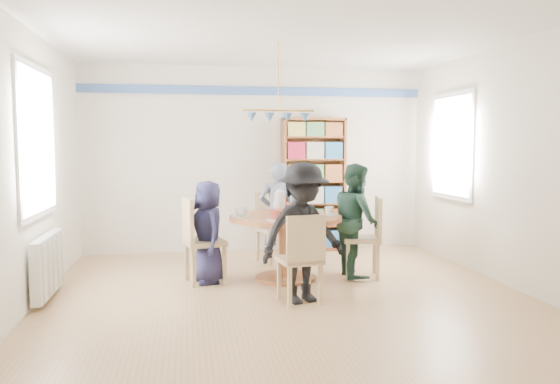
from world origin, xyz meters
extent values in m
plane|color=tan|center=(0.00, 0.00, 0.00)|extent=(5.00, 5.00, 0.00)
plane|color=white|center=(0.00, 0.00, 2.70)|extent=(5.00, 5.00, 0.00)
plane|color=silver|center=(0.00, 2.50, 1.35)|extent=(5.00, 0.00, 5.00)
plane|color=silver|center=(0.00, -2.50, 1.35)|extent=(5.00, 0.00, 5.00)
plane|color=silver|center=(-2.50, 0.00, 1.35)|extent=(0.00, 5.00, 5.00)
plane|color=silver|center=(2.50, 0.00, 1.35)|extent=(0.00, 5.00, 5.00)
cube|color=#345290|center=(0.00, 2.48, 2.35)|extent=(5.00, 0.02, 0.12)
cube|color=white|center=(-2.48, 0.30, 1.60)|extent=(0.03, 1.32, 1.52)
cube|color=white|center=(-2.46, 0.30, 1.60)|extent=(0.01, 1.20, 1.40)
cube|color=white|center=(2.48, 1.30, 1.55)|extent=(0.03, 1.12, 1.42)
cube|color=white|center=(2.46, 1.30, 1.55)|extent=(0.01, 1.00, 1.30)
cylinder|color=gold|center=(0.00, 0.50, 2.33)|extent=(0.01, 0.01, 0.75)
cylinder|color=gold|center=(0.00, 0.50, 1.95)|extent=(0.80, 0.02, 0.02)
cone|color=#3A68A2|center=(-0.30, 0.50, 1.87)|extent=(0.11, 0.11, 0.10)
cone|color=#3A68A2|center=(-0.10, 0.50, 1.87)|extent=(0.11, 0.11, 0.10)
cone|color=#3A68A2|center=(0.10, 0.50, 1.87)|extent=(0.11, 0.11, 0.10)
cone|color=#3A68A2|center=(0.30, 0.50, 1.87)|extent=(0.11, 0.11, 0.10)
cube|color=silver|center=(-2.42, 0.30, 0.35)|extent=(0.10, 1.00, 0.60)
cube|color=silver|center=(-2.36, -0.10, 0.35)|extent=(0.02, 0.06, 0.56)
cube|color=silver|center=(-2.36, 0.10, 0.35)|extent=(0.02, 0.06, 0.56)
cube|color=silver|center=(-2.36, 0.30, 0.35)|extent=(0.02, 0.06, 0.56)
cube|color=silver|center=(-2.36, 0.50, 0.35)|extent=(0.02, 0.06, 0.56)
cube|color=silver|center=(-2.36, 0.70, 0.35)|extent=(0.02, 0.06, 0.56)
cylinder|color=brown|center=(0.11, 0.66, 0.72)|extent=(1.30, 1.30, 0.05)
cylinder|color=brown|center=(0.11, 0.66, 0.35)|extent=(0.16, 0.16, 0.70)
cylinder|color=brown|center=(0.11, 0.66, 0.02)|extent=(0.70, 0.70, 0.04)
cube|color=tan|center=(-0.82, 0.68, 0.46)|extent=(0.51, 0.51, 0.05)
cube|color=tan|center=(-1.01, 0.64, 0.72)|extent=(0.13, 0.43, 0.51)
cube|color=tan|center=(-0.61, 0.55, 0.22)|extent=(0.05, 0.05, 0.44)
cube|color=tan|center=(-0.68, 0.89, 0.22)|extent=(0.05, 0.05, 0.44)
cube|color=tan|center=(-0.95, 0.47, 0.22)|extent=(0.05, 0.05, 0.44)
cube|color=tan|center=(-1.02, 0.81, 0.22)|extent=(0.05, 0.05, 0.44)
cube|color=tan|center=(1.03, 0.65, 0.45)|extent=(0.51, 0.51, 0.05)
cube|color=tan|center=(1.22, 0.61, 0.71)|extent=(0.14, 0.42, 0.50)
cube|color=tan|center=(0.90, 0.86, 0.22)|extent=(0.05, 0.05, 0.43)
cube|color=tan|center=(0.82, 0.52, 0.22)|extent=(0.05, 0.05, 0.43)
cube|color=tan|center=(1.24, 0.78, 0.22)|extent=(0.05, 0.05, 0.43)
cube|color=tan|center=(1.16, 0.44, 0.22)|extent=(0.05, 0.05, 0.43)
cube|color=tan|center=(0.13, 1.60, 0.44)|extent=(0.53, 0.53, 0.05)
cube|color=tan|center=(0.07, 1.78, 0.69)|extent=(0.40, 0.17, 0.49)
cube|color=tan|center=(0.03, 1.39, 0.21)|extent=(0.05, 0.05, 0.42)
cube|color=tan|center=(0.34, 1.50, 0.21)|extent=(0.05, 0.05, 0.42)
cube|color=tan|center=(-0.08, 1.71, 0.21)|extent=(0.05, 0.05, 0.42)
cube|color=tan|center=(0.23, 1.81, 0.21)|extent=(0.05, 0.05, 0.42)
cube|color=tan|center=(0.09, -0.25, 0.42)|extent=(0.45, 0.45, 0.05)
cube|color=tan|center=(0.11, -0.43, 0.66)|extent=(0.40, 0.09, 0.47)
cube|color=tan|center=(0.22, -0.07, 0.20)|extent=(0.04, 0.04, 0.41)
cube|color=tan|center=(-0.10, -0.12, 0.20)|extent=(0.04, 0.04, 0.41)
cube|color=tan|center=(0.27, -0.39, 0.20)|extent=(0.04, 0.04, 0.41)
cube|color=tan|center=(-0.05, -0.44, 0.20)|extent=(0.04, 0.04, 0.41)
imported|color=#191937|center=(-0.78, 0.68, 0.58)|extent=(0.53, 0.65, 1.16)
imported|color=#193328|center=(0.97, 0.70, 0.68)|extent=(0.51, 0.66, 1.35)
imported|color=gray|center=(0.16, 1.53, 0.67)|extent=(0.49, 0.33, 1.34)
imported|color=black|center=(0.11, -0.26, 0.70)|extent=(1.02, 0.78, 1.40)
cube|color=brown|center=(0.39, 2.34, 0.98)|extent=(0.04, 0.28, 1.96)
cube|color=brown|center=(1.28, 2.34, 0.98)|extent=(0.04, 0.28, 1.96)
cube|color=brown|center=(0.83, 2.34, 1.94)|extent=(0.93, 0.28, 0.04)
cube|color=brown|center=(0.83, 2.34, 0.03)|extent=(0.93, 0.28, 0.06)
cube|color=brown|center=(0.83, 2.47, 0.98)|extent=(0.93, 0.02, 1.96)
cube|color=brown|center=(0.83, 2.34, 0.37)|extent=(0.88, 0.26, 0.02)
cube|color=brown|center=(0.83, 2.34, 0.70)|extent=(0.88, 0.26, 0.02)
cube|color=brown|center=(0.83, 2.34, 1.03)|extent=(0.88, 0.26, 0.02)
cube|color=brown|center=(0.83, 2.34, 1.35)|extent=(0.88, 0.26, 0.02)
cube|color=brown|center=(0.83, 2.34, 1.68)|extent=(0.88, 0.26, 0.02)
cube|color=maroon|center=(0.56, 2.32, 0.18)|extent=(0.26, 0.21, 0.24)
cube|color=beige|center=(0.83, 2.32, 0.18)|extent=(0.26, 0.21, 0.24)
cube|color=#285E93|center=(1.11, 2.32, 0.18)|extent=(0.26, 0.21, 0.24)
cube|color=#CEBD52|center=(0.56, 2.32, 0.51)|extent=(0.26, 0.21, 0.24)
cube|color=#467F4C|center=(0.83, 2.32, 0.51)|extent=(0.26, 0.21, 0.24)
cube|color=brown|center=(1.11, 2.32, 0.51)|extent=(0.26, 0.21, 0.24)
cube|color=maroon|center=(0.56, 2.32, 0.83)|extent=(0.26, 0.21, 0.24)
cube|color=beige|center=(0.83, 2.32, 0.83)|extent=(0.26, 0.21, 0.24)
cube|color=#285E93|center=(1.11, 2.32, 0.83)|extent=(0.26, 0.21, 0.24)
cube|color=#CEBD52|center=(0.56, 2.32, 1.16)|extent=(0.26, 0.21, 0.24)
cube|color=#467F4C|center=(0.83, 2.32, 1.16)|extent=(0.26, 0.21, 0.24)
cube|color=brown|center=(1.11, 2.32, 1.16)|extent=(0.26, 0.21, 0.24)
cube|color=maroon|center=(0.56, 2.32, 1.48)|extent=(0.26, 0.21, 0.24)
cube|color=beige|center=(0.83, 2.32, 1.48)|extent=(0.26, 0.21, 0.24)
cube|color=#285E93|center=(1.11, 2.32, 1.48)|extent=(0.26, 0.21, 0.24)
cube|color=#CEBD52|center=(0.56, 2.32, 1.79)|extent=(0.26, 0.21, 0.20)
cube|color=#467F4C|center=(0.83, 2.32, 1.79)|extent=(0.26, 0.21, 0.20)
cube|color=brown|center=(1.11, 2.32, 1.79)|extent=(0.26, 0.21, 0.20)
cylinder|color=white|center=(0.06, 0.75, 0.88)|extent=(0.13, 0.13, 0.26)
sphere|color=white|center=(0.06, 0.75, 1.01)|extent=(0.10, 0.10, 0.10)
cylinder|color=silver|center=(0.24, 0.79, 0.90)|extent=(0.08, 0.08, 0.30)
cylinder|color=#3A68A2|center=(0.24, 0.79, 1.06)|extent=(0.03, 0.03, 0.03)
cylinder|color=white|center=(0.17, 0.96, 0.76)|extent=(0.32, 0.32, 0.01)
cylinder|color=maroon|center=(0.17, 0.96, 0.81)|extent=(0.26, 0.26, 0.10)
cylinder|color=white|center=(0.00, 0.34, 0.76)|extent=(0.32, 0.32, 0.01)
cylinder|color=maroon|center=(0.00, 0.34, 0.81)|extent=(0.26, 0.26, 0.10)
cylinder|color=white|center=(-0.41, 0.66, 0.76)|extent=(0.22, 0.22, 0.01)
imported|color=white|center=(-0.41, 0.66, 0.80)|extent=(0.13, 0.13, 0.10)
cylinder|color=white|center=(0.63, 0.66, 0.76)|extent=(0.22, 0.22, 0.01)
imported|color=white|center=(0.63, 0.66, 0.80)|extent=(0.11, 0.11, 0.10)
cylinder|color=white|center=(0.11, 1.18, 0.76)|extent=(0.22, 0.22, 0.01)
imported|color=white|center=(0.11, 1.18, 0.80)|extent=(0.13, 0.13, 0.10)
cylinder|color=white|center=(0.11, 0.14, 0.76)|extent=(0.22, 0.22, 0.01)
imported|color=white|center=(0.11, 0.14, 0.80)|extent=(0.11, 0.11, 0.10)
camera|label=1|loc=(-1.01, -5.49, 1.57)|focal=35.00mm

